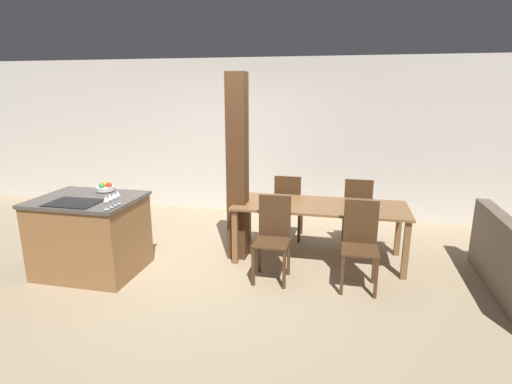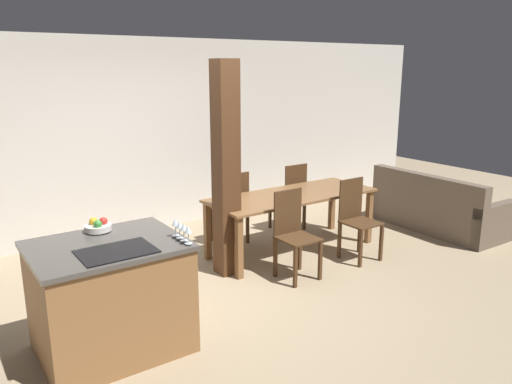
% 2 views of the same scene
% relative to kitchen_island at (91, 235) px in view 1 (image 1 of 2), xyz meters
% --- Properties ---
extents(ground_plane, '(16.00, 16.00, 0.00)m').
position_rel_kitchen_island_xyz_m(ground_plane, '(1.31, 0.45, -0.47)').
color(ground_plane, '#9E896B').
extents(wall_back, '(11.20, 0.08, 2.70)m').
position_rel_kitchen_island_xyz_m(wall_back, '(1.31, 2.88, 0.88)').
color(wall_back, silver).
rests_on(wall_back, ground_plane).
extents(kitchen_island, '(1.19, 0.94, 0.95)m').
position_rel_kitchen_island_xyz_m(kitchen_island, '(0.00, 0.00, 0.00)').
color(kitchen_island, olive).
rests_on(kitchen_island, ground_plane).
extents(fruit_bowl, '(0.23, 0.23, 0.11)m').
position_rel_kitchen_island_xyz_m(fruit_bowl, '(0.04, 0.33, 0.52)').
color(fruit_bowl, silver).
rests_on(fruit_bowl, kitchen_island).
extents(wine_glass_near, '(0.06, 0.06, 0.15)m').
position_rel_kitchen_island_xyz_m(wine_glass_near, '(0.52, -0.40, 0.59)').
color(wine_glass_near, silver).
rests_on(wine_glass_near, kitchen_island).
extents(wine_glass_middle, '(0.06, 0.06, 0.15)m').
position_rel_kitchen_island_xyz_m(wine_glass_middle, '(0.52, -0.33, 0.59)').
color(wine_glass_middle, silver).
rests_on(wine_glass_middle, kitchen_island).
extents(wine_glass_far, '(0.06, 0.06, 0.15)m').
position_rel_kitchen_island_xyz_m(wine_glass_far, '(0.52, -0.25, 0.59)').
color(wine_glass_far, silver).
rests_on(wine_glass_far, kitchen_island).
extents(wine_glass_end, '(0.06, 0.06, 0.15)m').
position_rel_kitchen_island_xyz_m(wine_glass_end, '(0.52, -0.18, 0.59)').
color(wine_glass_end, silver).
rests_on(wine_glass_end, kitchen_island).
extents(dining_table, '(2.19, 0.84, 0.75)m').
position_rel_kitchen_island_xyz_m(dining_table, '(2.67, 0.96, 0.19)').
color(dining_table, brown).
rests_on(dining_table, ground_plane).
extents(dining_chair_near_left, '(0.40, 0.40, 0.98)m').
position_rel_kitchen_island_xyz_m(dining_chair_near_left, '(2.18, 0.31, 0.04)').
color(dining_chair_near_left, '#472D19').
rests_on(dining_chair_near_left, ground_plane).
extents(dining_chair_near_right, '(0.40, 0.40, 0.98)m').
position_rel_kitchen_island_xyz_m(dining_chair_near_right, '(3.17, 0.31, 0.04)').
color(dining_chair_near_right, '#472D19').
rests_on(dining_chair_near_right, ground_plane).
extents(dining_chair_far_left, '(0.40, 0.40, 0.98)m').
position_rel_kitchen_island_xyz_m(dining_chair_far_left, '(2.18, 1.60, 0.04)').
color(dining_chair_far_left, '#472D19').
rests_on(dining_chair_far_left, ground_plane).
extents(dining_chair_far_right, '(0.40, 0.40, 0.98)m').
position_rel_kitchen_island_xyz_m(dining_chair_far_right, '(3.17, 1.60, 0.04)').
color(dining_chair_far_right, '#472D19').
rests_on(dining_chair_far_right, ground_plane).
extents(timber_post, '(0.24, 0.24, 2.39)m').
position_rel_kitchen_island_xyz_m(timber_post, '(1.63, 0.83, 0.72)').
color(timber_post, '#4C2D19').
rests_on(timber_post, ground_plane).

